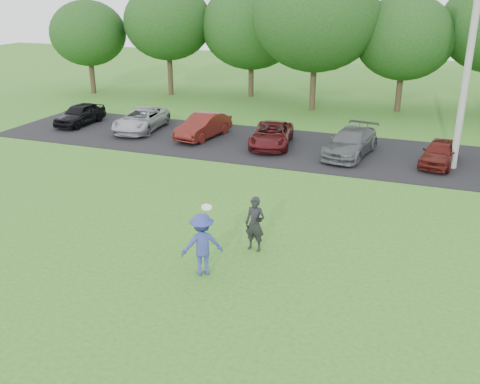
% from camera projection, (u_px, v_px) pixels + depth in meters
% --- Properties ---
extents(ground, '(100.00, 100.00, 0.00)m').
position_uv_depth(ground, '(192.00, 285.00, 13.65)').
color(ground, '#2C7220').
rests_on(ground, ground).
extents(parking_lot, '(32.00, 6.50, 0.03)m').
position_uv_depth(parking_lot, '(311.00, 150.00, 25.01)').
color(parking_lot, black).
rests_on(parking_lot, ground).
extents(utility_pole, '(0.28, 0.28, 10.12)m').
position_uv_depth(utility_pole, '(471.00, 44.00, 20.66)').
color(utility_pole, '#A09F9B').
rests_on(utility_pole, ground).
extents(frisbee_player, '(1.27, 1.16, 2.01)m').
position_uv_depth(frisbee_player, '(202.00, 244.00, 13.92)').
color(frisbee_player, '#343C92').
rests_on(frisbee_player, ground).
extents(camera_bystander, '(0.63, 0.46, 1.62)m').
position_uv_depth(camera_bystander, '(255.00, 224.00, 15.23)').
color(camera_bystander, black).
rests_on(camera_bystander, ground).
extents(parked_cars, '(27.89, 4.93, 1.19)m').
position_uv_depth(parked_cars, '(316.00, 138.00, 24.72)').
color(parked_cars, black).
rests_on(parked_cars, parking_lot).
extents(tree_row, '(42.39, 9.85, 8.64)m').
position_uv_depth(tree_row, '(379.00, 28.00, 31.30)').
color(tree_row, '#38281C').
rests_on(tree_row, ground).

